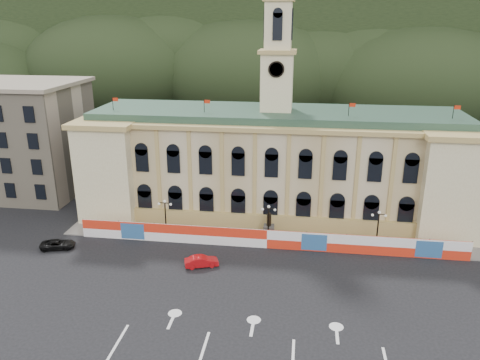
# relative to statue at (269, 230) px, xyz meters

# --- Properties ---
(ground) EXTENTS (260.00, 260.00, 0.00)m
(ground) POSITION_rel_statue_xyz_m (0.00, -18.00, -1.19)
(ground) COLOR black
(ground) RESTS_ON ground
(lane_markings) EXTENTS (26.00, 10.00, 0.02)m
(lane_markings) POSITION_rel_statue_xyz_m (0.00, -23.00, -1.18)
(lane_markings) COLOR white
(lane_markings) RESTS_ON ground
(hill_ridge) EXTENTS (230.00, 80.00, 64.00)m
(hill_ridge) POSITION_rel_statue_xyz_m (0.03, 103.99, 18.30)
(hill_ridge) COLOR black
(hill_ridge) RESTS_ON ground
(city_hall) EXTENTS (56.20, 17.60, 37.10)m
(city_hall) POSITION_rel_statue_xyz_m (0.00, 9.63, 6.66)
(city_hall) COLOR beige
(city_hall) RESTS_ON ground
(side_building_left) EXTENTS (21.00, 17.00, 18.60)m
(side_building_left) POSITION_rel_statue_xyz_m (-43.00, 12.93, 8.14)
(side_building_left) COLOR tan
(side_building_left) RESTS_ON ground
(hoarding_fence) EXTENTS (50.00, 0.44, 2.50)m
(hoarding_fence) POSITION_rel_statue_xyz_m (0.06, -2.93, 0.06)
(hoarding_fence) COLOR red
(hoarding_fence) RESTS_ON ground
(pavement) EXTENTS (56.00, 5.50, 0.16)m
(pavement) POSITION_rel_statue_xyz_m (0.00, -0.25, -1.11)
(pavement) COLOR slate
(pavement) RESTS_ON ground
(statue) EXTENTS (1.40, 1.40, 3.72)m
(statue) POSITION_rel_statue_xyz_m (0.00, 0.00, 0.00)
(statue) COLOR #595651
(statue) RESTS_ON ground
(lamp_left) EXTENTS (1.96, 0.44, 5.15)m
(lamp_left) POSITION_rel_statue_xyz_m (-14.00, -1.00, 1.89)
(lamp_left) COLOR black
(lamp_left) RESTS_ON ground
(lamp_center) EXTENTS (1.96, 0.44, 5.15)m
(lamp_center) POSITION_rel_statue_xyz_m (0.00, -1.00, 1.89)
(lamp_center) COLOR black
(lamp_center) RESTS_ON ground
(lamp_right) EXTENTS (1.96, 0.44, 5.15)m
(lamp_right) POSITION_rel_statue_xyz_m (14.00, -1.00, 1.89)
(lamp_right) COLOR black
(lamp_right) RESTS_ON ground
(red_sedan) EXTENTS (3.91, 4.90, 1.33)m
(red_sedan) POSITION_rel_statue_xyz_m (-7.34, -8.85, -0.52)
(red_sedan) COLOR #AC0C10
(red_sedan) RESTS_ON ground
(black_suv) EXTENTS (4.18, 5.32, 1.20)m
(black_suv) POSITION_rel_statue_xyz_m (-26.70, -6.88, -0.59)
(black_suv) COLOR black
(black_suv) RESTS_ON ground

